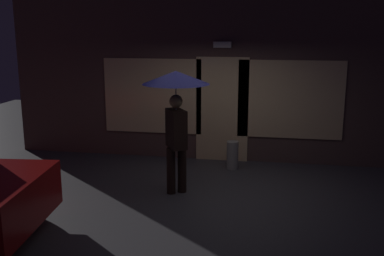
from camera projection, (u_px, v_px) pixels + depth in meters
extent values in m
plane|color=#423F44|center=(207.00, 196.00, 7.56)|extent=(18.00, 18.00, 0.00)
cube|color=brown|center=(224.00, 66.00, 9.38)|extent=(9.24, 0.30, 4.01)
cube|color=#F9D199|center=(222.00, 110.00, 9.42)|extent=(1.10, 0.04, 2.20)
cube|color=#F9D199|center=(153.00, 96.00, 9.62)|extent=(2.13, 0.04, 1.60)
cube|color=#F9D199|center=(290.00, 100.00, 9.12)|extent=(2.13, 0.04, 1.60)
cube|color=white|center=(223.00, 45.00, 9.04)|extent=(0.36, 0.16, 0.12)
cylinder|color=black|center=(182.00, 170.00, 7.69)|extent=(0.15, 0.15, 0.80)
cylinder|color=black|center=(171.00, 171.00, 7.62)|extent=(0.15, 0.15, 0.80)
cube|color=black|center=(176.00, 129.00, 7.49)|extent=(0.44, 0.52, 0.65)
cube|color=silver|center=(171.00, 128.00, 7.58)|extent=(0.09, 0.13, 0.52)
cube|color=red|center=(171.00, 129.00, 7.58)|extent=(0.05, 0.06, 0.42)
sphere|color=tan|center=(176.00, 101.00, 7.39)|extent=(0.22, 0.22, 0.22)
cylinder|color=slate|center=(176.00, 99.00, 7.39)|extent=(0.02, 0.02, 0.94)
cone|color=#14144C|center=(176.00, 77.00, 7.31)|extent=(1.11, 1.11, 0.22)
cylinder|color=black|center=(19.00, 197.00, 6.67)|extent=(0.66, 0.29, 0.64)
cylinder|color=#9E998E|center=(232.00, 155.00, 8.98)|extent=(0.23, 0.23, 0.57)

